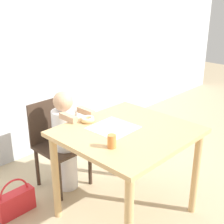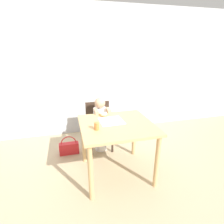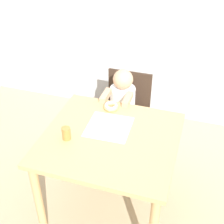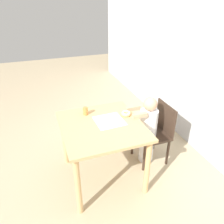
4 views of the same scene
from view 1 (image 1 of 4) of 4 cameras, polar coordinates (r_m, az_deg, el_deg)
name	(u,v)px [view 1 (image 1 of 4)]	position (r m, az deg, el deg)	size (l,w,h in m)	color
ground_plane	(126,213)	(2.79, 2.52, -17.93)	(12.00, 12.00, 0.00)	tan
wall_back	(18,45)	(3.38, -16.86, 11.63)	(8.00, 0.05, 2.50)	silver
dining_table	(127,144)	(2.43, 2.77, -5.88)	(0.95, 0.90, 0.78)	tan
chair	(58,142)	(2.99, -9.82, -5.51)	(0.43, 0.42, 0.82)	#38281E
child_figure	(66,141)	(2.88, -8.46, -5.19)	(0.24, 0.39, 0.96)	white
donut	(87,119)	(2.53, -4.50, -1.32)	(0.12, 0.12, 0.04)	#DBB270
napkin	(113,128)	(2.42, 0.21, -2.88)	(0.33, 0.33, 0.00)	white
handbag	(15,202)	(2.84, -17.25, -15.43)	(0.32, 0.10, 0.33)	red
cup	(112,141)	(2.10, -0.04, -5.37)	(0.06, 0.06, 0.09)	orange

